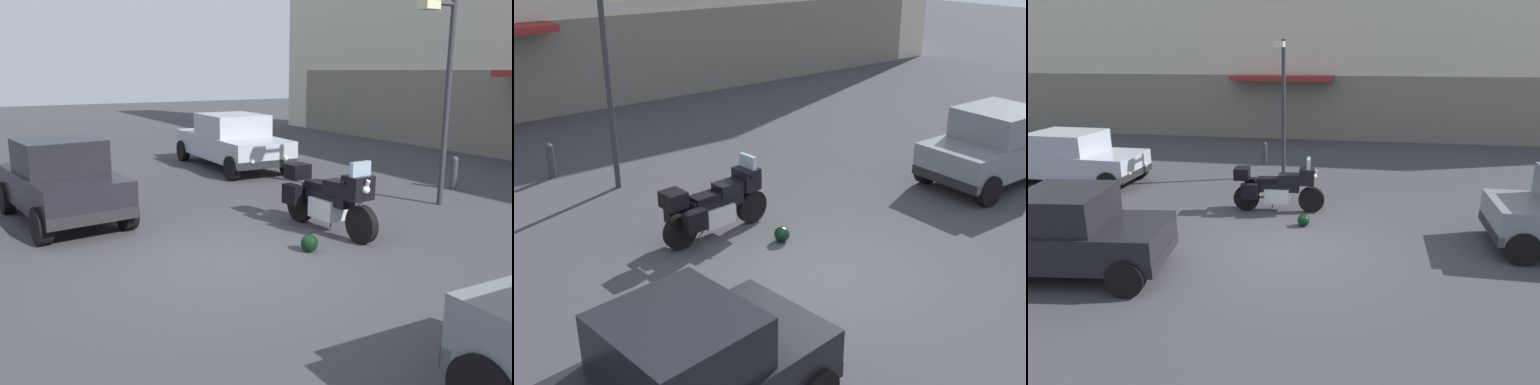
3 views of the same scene
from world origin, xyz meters
TOP-DOWN VIEW (x-y plane):
  - ground_plane at (0.00, 0.00)m, footprint 80.00×80.00m
  - motorcycle at (-0.58, 2.27)m, footprint 2.26×0.81m
  - helmet at (0.21, 1.34)m, footprint 0.28×0.28m
  - car_sedan_far at (-7.22, 3.75)m, footprint 4.62×2.02m
  - car_compact_side at (-3.57, -1.68)m, footprint 3.60×2.05m
  - streetlamp_curbside at (-0.97, 5.37)m, footprint 0.28×0.94m
  - bollard_curbside at (-1.88, 6.99)m, footprint 0.16×0.16m

SIDE VIEW (x-z plane):
  - ground_plane at x=0.00m, z-range 0.00..0.00m
  - helmet at x=0.21m, z-range 0.00..0.28m
  - bollard_curbside at x=-1.88m, z-range 0.03..0.83m
  - motorcycle at x=-0.58m, z-range -0.06..1.30m
  - car_compact_side at x=-3.57m, z-range -0.01..1.55m
  - car_sedan_far at x=-7.22m, z-range 0.00..1.56m
  - streetlamp_curbside at x=-0.97m, z-range 0.50..4.66m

